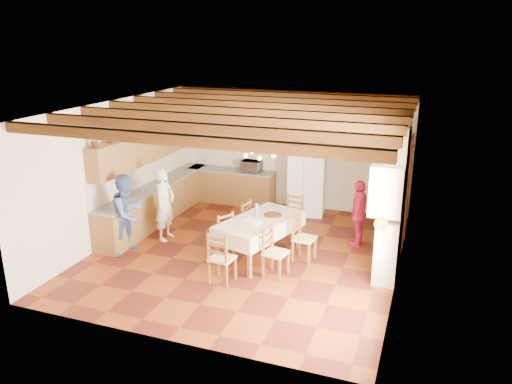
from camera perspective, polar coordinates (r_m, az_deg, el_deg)
floor at (r=10.37m, az=-1.09°, el=-7.06°), size 6.00×6.50×0.02m
ceiling at (r=9.51m, az=-1.20°, el=9.69°), size 6.00×6.50×0.02m
wall_back at (r=12.83m, az=4.10°, el=4.90°), size 6.00×0.02×3.00m
wall_front at (r=7.08m, az=-10.70°, el=-6.24°), size 6.00×0.02×3.00m
wall_left at (r=11.24m, az=-15.64°, el=2.42°), size 0.02×6.50×3.00m
wall_right at (r=9.24m, az=16.56°, el=-0.92°), size 0.02×6.50×3.00m
ceiling_beams at (r=9.53m, az=-1.19°, el=9.09°), size 6.00×6.30×0.16m
lower_cabinets_left at (r=12.21m, az=-11.23°, el=-1.30°), size 0.60×4.30×0.86m
lower_cabinets_back at (r=13.32m, az=-2.79°, el=0.64°), size 2.30×0.60×0.86m
countertop_left at (r=12.08m, az=-11.36°, el=0.72°), size 0.62×4.30×0.04m
countertop_back at (r=13.20m, az=-2.82°, el=2.50°), size 2.34×0.62×0.04m
backsplash_left at (r=12.14m, az=-12.60°, el=2.30°), size 0.03×4.30×0.60m
backsplash_back at (r=13.37m, az=-2.37°, el=4.13°), size 2.30×0.03×0.60m
upper_cabinets at (r=11.90m, az=-12.15°, el=5.25°), size 0.35×4.20×0.70m
fireplace at (r=9.48m, az=14.85°, el=-0.95°), size 0.56×1.60×2.80m
wall_picture at (r=12.41m, az=11.02°, el=5.83°), size 0.34×0.03×0.42m
refrigerator at (r=12.41m, az=5.87°, el=1.42°), size 0.95×0.81×1.75m
hutch at (r=11.62m, az=15.92°, el=0.71°), size 0.57×1.21×2.15m
dining_table at (r=9.92m, az=0.42°, el=-3.54°), size 1.47×2.09×0.82m
chandelier at (r=9.48m, az=0.44°, el=4.99°), size 0.47×0.47×0.03m
chair_left_near at (r=10.10m, az=-4.08°, el=-4.77°), size 0.55×0.56×0.96m
chair_left_far at (r=10.73m, az=-1.90°, el=-3.37°), size 0.45×0.47×0.96m
chair_right_near at (r=9.28m, az=2.28°, el=-6.86°), size 0.46×0.48×0.96m
chair_right_far at (r=9.94m, az=5.57°, el=-5.21°), size 0.44×0.46×0.96m
chair_end_near at (r=9.09m, az=-3.92°, el=-7.45°), size 0.46×0.44×0.96m
chair_end_far at (r=10.98m, az=4.01°, el=-2.89°), size 0.50×0.48×0.96m
person_man at (r=10.96m, az=-10.38°, el=-1.37°), size 0.39×0.59×1.62m
person_woman_blue at (r=10.48m, az=-14.45°, el=-2.42°), size 0.73×0.88×1.66m
person_woman_red at (r=10.72m, az=11.67°, el=-2.37°), size 0.43×0.87×1.45m
microwave at (r=12.95m, az=-0.52°, el=2.97°), size 0.54×0.39×0.28m
fridge_vase at (r=12.17m, az=5.75°, el=6.13°), size 0.36×0.36×0.32m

